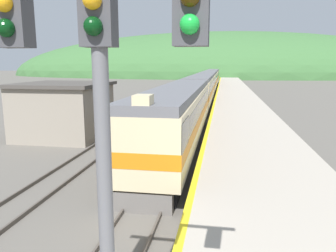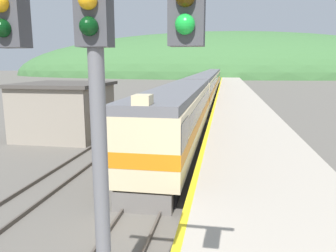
# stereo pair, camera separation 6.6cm
# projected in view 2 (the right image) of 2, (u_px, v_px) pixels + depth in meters

# --- Properties ---
(track_main) EXTENTS (1.52, 180.00, 0.16)m
(track_main) POSITION_uv_depth(u_px,v_px,m) (210.00, 91.00, 67.00)
(track_main) COLOR #4C443D
(track_main) RESTS_ON ground
(track_siding) EXTENTS (1.52, 180.00, 0.16)m
(track_siding) POSITION_uv_depth(u_px,v_px,m) (186.00, 90.00, 67.82)
(track_siding) COLOR #4C443D
(track_siding) RESTS_ON ground
(platform) EXTENTS (5.99, 140.00, 0.95)m
(platform) POSITION_uv_depth(u_px,v_px,m) (237.00, 100.00, 46.78)
(platform) COLOR #ADA393
(platform) RESTS_ON ground
(distant_hills) EXTENTS (202.99, 91.34, 40.11)m
(distant_hills) POSITION_uv_depth(u_px,v_px,m) (219.00, 76.00, 155.87)
(distant_hills) COLOR #3D6B38
(distant_hills) RESTS_ON ground
(station_shed) EXTENTS (6.29, 6.43, 4.10)m
(station_shed) POSITION_uv_depth(u_px,v_px,m) (65.00, 110.00, 24.61)
(station_shed) COLOR gray
(station_shed) RESTS_ON ground
(express_train_lead_car) EXTENTS (2.95, 20.40, 4.39)m
(express_train_lead_car) POSITION_uv_depth(u_px,v_px,m) (179.00, 115.00, 21.35)
(express_train_lead_car) COLOR black
(express_train_lead_car) RESTS_ON ground
(carriage_second) EXTENTS (2.94, 20.99, 4.03)m
(carriage_second) POSITION_uv_depth(u_px,v_px,m) (202.00, 90.00, 42.46)
(carriage_second) COLOR black
(carriage_second) RESTS_ON ground
(carriage_third) EXTENTS (2.94, 20.99, 4.03)m
(carriage_third) POSITION_uv_depth(u_px,v_px,m) (210.00, 81.00, 63.63)
(carriage_third) COLOR black
(carriage_third) RESTS_ON ground
(carriage_fourth) EXTENTS (2.94, 20.99, 4.03)m
(carriage_fourth) POSITION_uv_depth(u_px,v_px,m) (214.00, 77.00, 84.80)
(carriage_fourth) COLOR black
(carriage_fourth) RESTS_ON ground
(signal_mast_main) EXTENTS (3.30, 0.42, 7.69)m
(signal_mast_main) POSITION_uv_depth(u_px,v_px,m) (96.00, 80.00, 3.97)
(signal_mast_main) COLOR slate
(signal_mast_main) RESTS_ON ground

